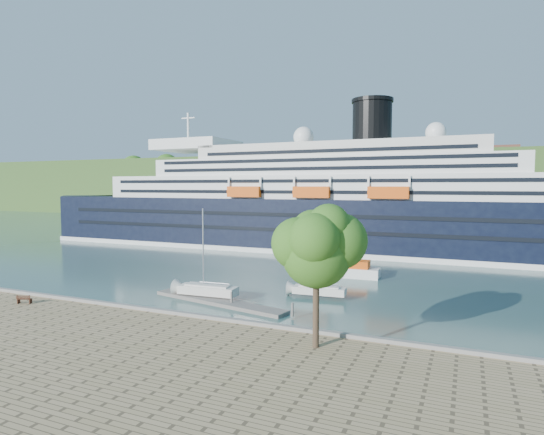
{
  "coord_description": "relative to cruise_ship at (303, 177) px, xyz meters",
  "views": [
    {
      "loc": [
        24.87,
        -33.23,
        12.42
      ],
      "look_at": [
        -2.5,
        30.0,
        7.61
      ],
      "focal_mm": 30.0,
      "sensor_mm": 36.0,
      "label": 1
    }
  ],
  "objects": [
    {
      "name": "ground",
      "position": [
        5.06,
        -51.48,
        -14.2
      ],
      "size": [
        400.0,
        400.0,
        0.0
      ],
      "primitive_type": "plane",
      "color": "#2E524F",
      "rests_on": "ground"
    },
    {
      "name": "far_hillside",
      "position": [
        5.06,
        93.52,
        -2.2
      ],
      "size": [
        400.0,
        50.0,
        24.0
      ],
      "primitive_type": "cube",
      "color": "#314E1F",
      "rests_on": "ground"
    },
    {
      "name": "quay_coping",
      "position": [
        5.06,
        -51.68,
        -13.05
      ],
      "size": [
        220.0,
        0.5,
        0.3
      ],
      "primitive_type": "cube",
      "color": "slate",
      "rests_on": "promenade"
    },
    {
      "name": "cruise_ship",
      "position": [
        0.0,
        0.0,
        0.0
      ],
      "size": [
        126.48,
        18.74,
        28.39
      ],
      "primitive_type": null,
      "rotation": [
        0.0,
        0.0,
        0.0
      ],
      "color": "black",
      "rests_on": "ground"
    },
    {
      "name": "park_bench",
      "position": [
        -9.43,
        -54.39,
        -12.74
      ],
      "size": [
        1.54,
        1.07,
        0.91
      ],
      "primitive_type": null,
      "rotation": [
        0.0,
        0.0,
        0.38
      ],
      "color": "#462314",
      "rests_on": "promenade"
    },
    {
      "name": "promenade_tree",
      "position": [
        20.27,
        -54.57,
        -7.7
      ],
      "size": [
        6.64,
        6.64,
        11.0
      ],
      "primitive_type": null,
      "color": "#36661B",
      "rests_on": "promenade"
    },
    {
      "name": "floating_pontoon",
      "position": [
        5.95,
        -43.66,
        -14.01
      ],
      "size": [
        16.85,
        5.41,
        0.37
      ],
      "primitive_type": null,
      "rotation": [
        0.0,
        0.0,
        -0.2
      ],
      "color": "slate",
      "rests_on": "ground"
    },
    {
      "name": "sailboat_white_near",
      "position": [
        3.9,
        -42.36,
        -9.45
      ],
      "size": [
        7.47,
        2.51,
        9.5
      ],
      "primitive_type": null,
      "rotation": [
        0.0,
        0.0,
        0.06
      ],
      "color": "silver",
      "rests_on": "ground"
    },
    {
      "name": "sailboat_white_far",
      "position": [
        15.04,
        -37.11,
        -10.05
      ],
      "size": [
        6.56,
        2.33,
        8.3
      ],
      "primitive_type": null,
      "rotation": [
        0.0,
        0.0,
        0.09
      ],
      "color": "silver",
      "rests_on": "ground"
    },
    {
      "name": "tender_launch",
      "position": [
        15.17,
        -24.13,
        -13.04
      ],
      "size": [
        8.46,
        3.19,
        2.31
      ],
      "primitive_type": null,
      "rotation": [
        0.0,
        0.0,
        0.04
      ],
      "color": "#E14E0D",
      "rests_on": "ground"
    }
  ]
}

